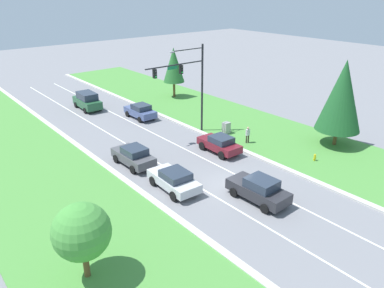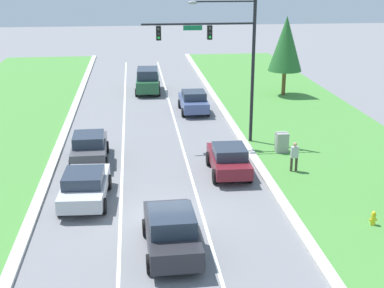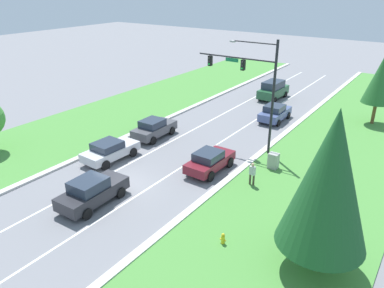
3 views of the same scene
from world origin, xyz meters
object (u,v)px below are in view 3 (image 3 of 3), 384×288
utility_cabinet (273,161)px  fire_hydrant (223,239)px  graphite_sedan (154,128)px  pedestrian (252,173)px  conifer_near_right_tree (329,180)px  traffic_signal_mast (253,79)px  charcoal_sedan (92,191)px  silver_sedan (110,150)px  burgundy_sedan (210,161)px  slate_blue_sedan (275,113)px  forest_suv (273,90)px  conifer_far_right_tree (381,79)px

utility_cabinet → fire_hydrant: size_ratio=1.77×
graphite_sedan → pedestrian: pedestrian is taller
graphite_sedan → conifer_near_right_tree: size_ratio=0.54×
traffic_signal_mast → utility_cabinet: (3.13, -2.24, -5.19)m
charcoal_sedan → silver_sedan: charcoal_sedan is taller
burgundy_sedan → silver_sedan: 7.77m
burgundy_sedan → slate_blue_sedan: bearing=92.8°
graphite_sedan → forest_suv: bearing=76.5°
utility_cabinet → charcoal_sedan: bearing=-124.2°
traffic_signal_mast → conifer_near_right_tree: traffic_signal_mast is taller
traffic_signal_mast → fire_hydrant: traffic_signal_mast is taller
charcoal_sedan → forest_suv: size_ratio=0.96×
traffic_signal_mast → silver_sedan: 12.18m
graphite_sedan → fire_hydrant: graphite_sedan is taller
utility_cabinet → conifer_near_right_tree: size_ratio=0.15×
forest_suv → utility_cabinet: (7.29, -16.79, -0.45)m
silver_sedan → pedestrian: pedestrian is taller
conifer_far_right_tree → conifer_near_right_tree: bearing=-85.5°
charcoal_sedan → pedestrian: bearing=45.5°
silver_sedan → utility_cabinet: 12.31m
traffic_signal_mast → slate_blue_sedan: traffic_signal_mast is taller
graphite_sedan → utility_cabinet: (11.09, 0.25, -0.23)m
burgundy_sedan → conifer_near_right_tree: conifer_near_right_tree is taller
slate_blue_sedan → fire_hydrant: (5.42, -19.36, -0.48)m
fire_hydrant → silver_sedan: bearing=162.5°
charcoal_sedan → forest_suv: 27.49m
slate_blue_sedan → burgundy_sedan: (0.41, -12.71, -0.01)m
traffic_signal_mast → forest_suv: bearing=105.9°
charcoal_sedan → conifer_near_right_tree: conifer_near_right_tree is taller
conifer_far_right_tree → traffic_signal_mast: bearing=-120.9°
slate_blue_sedan → pedestrian: size_ratio=2.53×
slate_blue_sedan → silver_sedan: bearing=-114.3°
graphite_sedan → fire_hydrant: size_ratio=6.26×
slate_blue_sedan → conifer_far_right_tree: conifer_far_right_tree is taller
utility_cabinet → conifer_far_right_tree: size_ratio=0.19×
conifer_far_right_tree → slate_blue_sedan: bearing=-151.4°
slate_blue_sedan → conifer_near_right_tree: (9.96, -18.48, 4.04)m
charcoal_sedan → graphite_sedan: size_ratio=1.05×
traffic_signal_mast → pedestrian: 7.81m
burgundy_sedan → fire_hydrant: burgundy_sedan is taller
silver_sedan → conifer_near_right_tree: size_ratio=0.56×
forest_suv → conifer_near_right_tree: conifer_near_right_tree is taller
burgundy_sedan → graphite_sedan: bearing=161.3°
silver_sedan → conifer_near_right_tree: bearing=-7.6°
forest_suv → fire_hydrant: (8.62, -26.34, -0.73)m
graphite_sedan → utility_cabinet: 11.10m
silver_sedan → fire_hydrant: 12.86m
forest_suv → conifer_near_right_tree: 28.91m
forest_suv → conifer_far_right_tree: bearing=-10.3°
pedestrian → silver_sedan: bearing=15.9°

